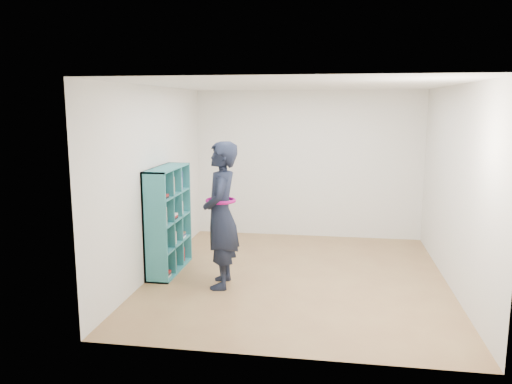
# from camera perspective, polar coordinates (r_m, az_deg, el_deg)

# --- Properties ---
(floor) EXTENTS (4.50, 4.50, 0.00)m
(floor) POSITION_cam_1_polar(r_m,az_deg,el_deg) (7.01, 4.70, -9.64)
(floor) COLOR #89603E
(floor) RESTS_ON ground
(ceiling) EXTENTS (4.50, 4.50, 0.00)m
(ceiling) POSITION_cam_1_polar(r_m,az_deg,el_deg) (6.61, 5.03, 12.10)
(ceiling) COLOR white
(ceiling) RESTS_ON wall_back
(wall_left) EXTENTS (0.02, 4.50, 2.60)m
(wall_left) POSITION_cam_1_polar(r_m,az_deg,el_deg) (7.12, -11.42, 1.29)
(wall_left) COLOR silver
(wall_left) RESTS_ON floor
(wall_right) EXTENTS (0.02, 4.50, 2.60)m
(wall_right) POSITION_cam_1_polar(r_m,az_deg,el_deg) (6.85, 21.80, 0.43)
(wall_right) COLOR silver
(wall_right) RESTS_ON floor
(wall_back) EXTENTS (4.00, 0.02, 2.60)m
(wall_back) POSITION_cam_1_polar(r_m,az_deg,el_deg) (8.91, 5.93, 3.15)
(wall_back) COLOR silver
(wall_back) RESTS_ON floor
(wall_front) EXTENTS (4.00, 0.02, 2.60)m
(wall_front) POSITION_cam_1_polar(r_m,az_deg,el_deg) (4.49, 2.74, -3.55)
(wall_front) COLOR silver
(wall_front) RESTS_ON floor
(bookshelf) EXTENTS (0.33, 1.12, 1.49)m
(bookshelf) POSITION_cam_1_polar(r_m,az_deg,el_deg) (7.16, -10.19, -3.27)
(bookshelf) COLOR teal
(bookshelf) RESTS_ON floor
(person) EXTENTS (0.53, 0.74, 1.89)m
(person) POSITION_cam_1_polar(r_m,az_deg,el_deg) (6.42, -4.03, -2.65)
(person) COLOR black
(person) RESTS_ON floor
(smartphone) EXTENTS (0.02, 0.11, 0.14)m
(smartphone) POSITION_cam_1_polar(r_m,az_deg,el_deg) (6.48, -5.15, -1.43)
(smartphone) COLOR silver
(smartphone) RESTS_ON person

